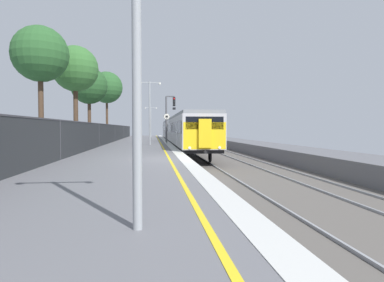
% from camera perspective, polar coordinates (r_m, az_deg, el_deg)
% --- Properties ---
extents(ground, '(17.40, 110.00, 1.21)m').
position_cam_1_polar(ground, '(17.05, 6.29, -4.92)').
color(ground, slate).
extents(commuter_train_at_platform, '(2.83, 39.76, 3.81)m').
position_cam_1_polar(commuter_train_at_platform, '(40.78, -2.09, 1.82)').
color(commuter_train_at_platform, '#B7B7BC').
rests_on(commuter_train_at_platform, ground).
extents(signal_gantry, '(1.10, 0.24, 4.99)m').
position_cam_1_polar(signal_gantry, '(37.02, -3.91, 4.66)').
color(signal_gantry, '#47474C').
rests_on(signal_gantry, ground).
extents(speed_limit_sign, '(0.59, 0.08, 2.94)m').
position_cam_1_polar(speed_limit_sign, '(33.47, -4.26, 2.77)').
color(speed_limit_sign, '#59595B').
rests_on(speed_limit_sign, ground).
extents(platform_lamp_near, '(2.00, 0.20, 5.44)m').
position_cam_1_polar(platform_lamp_near, '(5.29, -9.30, 21.35)').
color(platform_lamp_near, '#93999E').
rests_on(platform_lamp_near, ground).
extents(platform_lamp_mid, '(2.00, 0.20, 5.68)m').
position_cam_1_polar(platform_lamp_mid, '(30.81, -7.10, 5.58)').
color(platform_lamp_mid, '#93999E').
rests_on(platform_lamp_mid, ground).
extents(platform_lamp_far, '(2.00, 0.20, 5.01)m').
position_cam_1_polar(platform_lamp_far, '(56.53, -6.90, 3.65)').
color(platform_lamp_far, '#93999E').
rests_on(platform_lamp_far, ground).
extents(platform_back_fence, '(0.07, 99.00, 1.89)m').
position_cam_1_polar(platform_back_fence, '(17.04, -21.24, 0.33)').
color(platform_back_fence, '#282B2D').
rests_on(platform_back_fence, ground).
extents(background_tree_left, '(3.59, 3.59, 7.99)m').
position_cam_1_polar(background_tree_left, '(28.97, -19.11, 11.15)').
color(background_tree_left, '#473323').
rests_on(background_tree_left, ground).
extents(background_tree_centre, '(4.29, 4.29, 9.22)m').
position_cam_1_polar(background_tree_centre, '(48.46, -14.15, 8.49)').
color(background_tree_centre, '#473323').
rests_on(background_tree_centre, ground).
extents(background_tree_right, '(4.00, 4.00, 8.17)m').
position_cam_1_polar(background_tree_right, '(39.52, -16.74, 8.64)').
color(background_tree_right, '#473323').
rests_on(background_tree_right, ground).
extents(background_tree_back, '(3.67, 3.67, 8.22)m').
position_cam_1_polar(background_tree_back, '(25.22, -24.08, 12.91)').
color(background_tree_back, '#473323').
rests_on(background_tree_back, ground).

